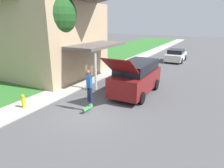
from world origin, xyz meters
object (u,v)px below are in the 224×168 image
car_down_street (176,55)px  skateboard (88,108)px  lawn_tree_near (52,15)px  fire_hydrant (23,101)px  skateboarder (89,83)px  suv_parked (136,77)px

car_down_street → skateboard: size_ratio=5.22×
lawn_tree_near → fire_hydrant: (1.61, -4.36, -4.57)m
skateboarder → lawn_tree_near: bearing=150.0°
suv_parked → skateboarder: 3.91m
lawn_tree_near → suv_parked: size_ratio=1.25×
lawn_tree_near → skateboarder: bearing=-30.0°
lawn_tree_near → fire_hydrant: 6.52m
lawn_tree_near → car_down_street: (6.11, 13.46, -4.33)m
suv_parked → fire_hydrant: size_ratio=7.12×
suv_parked → skateboard: suv_parked is taller
skateboard → fire_hydrant: size_ratio=1.02×
skateboarder → skateboard: 1.32m
skateboard → suv_parked: bearing=73.2°
suv_parked → lawn_tree_near: bearing=-172.0°
suv_parked → skateboarder: (-1.11, -3.72, 0.43)m
car_down_street → fire_hydrant: size_ratio=5.32×
lawn_tree_near → car_down_street: bearing=65.6°
lawn_tree_near → suv_parked: lawn_tree_near is taller
lawn_tree_near → skateboarder: lawn_tree_near is taller
fire_hydrant → suv_parked: bearing=49.3°
car_down_street → skateboard: 16.51m
suv_parked → skateboard: 4.12m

